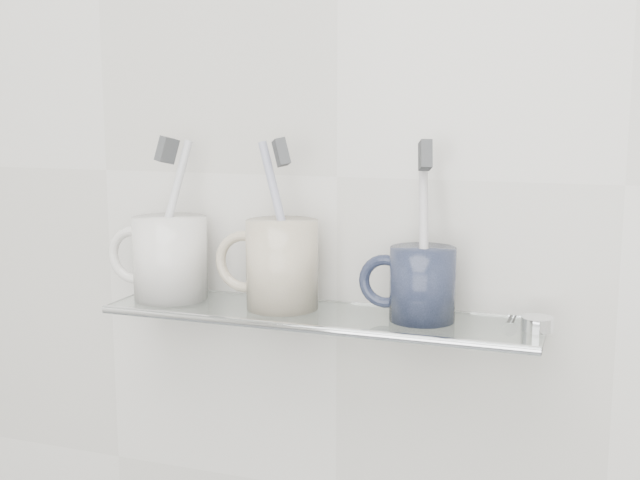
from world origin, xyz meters
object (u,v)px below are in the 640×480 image
at_px(mug_left, 170,258).
at_px(mug_right, 423,284).
at_px(shelf_glass, 320,316).
at_px(mug_center, 282,264).

xyz_separation_m(mug_left, mug_right, (0.31, 0.00, -0.01)).
height_order(shelf_glass, mug_center, mug_center).
height_order(shelf_glass, mug_right, mug_right).
relative_size(shelf_glass, mug_center, 4.84).
bearing_deg(mug_center, mug_left, 159.02).
xyz_separation_m(shelf_glass, mug_right, (0.12, 0.00, 0.04)).
xyz_separation_m(shelf_glass, mug_left, (-0.19, 0.00, 0.05)).
bearing_deg(mug_right, mug_left, 165.10).
distance_m(shelf_glass, mug_left, 0.20).
xyz_separation_m(shelf_glass, mug_center, (-0.05, 0.00, 0.06)).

